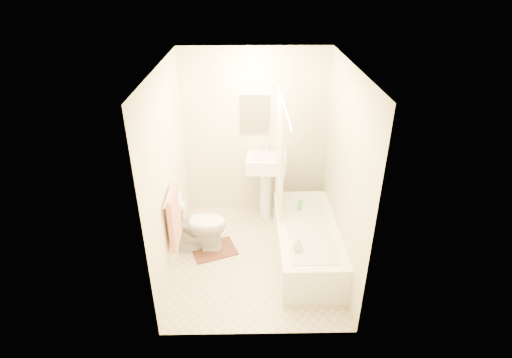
{
  "coord_description": "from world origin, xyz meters",
  "views": [
    {
      "loc": [
        -0.07,
        -4.02,
        3.3
      ],
      "look_at": [
        0.0,
        0.25,
        1.0
      ],
      "focal_mm": 28.0,
      "sensor_mm": 36.0,
      "label": 1
    }
  ],
  "objects_px": {
    "bath_mat": "(214,250)",
    "soap_bottle": "(298,244)",
    "bathtub": "(307,241)",
    "sink": "(266,184)",
    "toilet": "(198,224)"
  },
  "relations": [
    {
      "from": "bath_mat",
      "to": "soap_bottle",
      "type": "distance_m",
      "value": 1.3
    },
    {
      "from": "bathtub",
      "to": "bath_mat",
      "type": "relative_size",
      "value": 3.08
    },
    {
      "from": "toilet",
      "to": "soap_bottle",
      "type": "xyz_separation_m",
      "value": [
        1.2,
        -0.69,
        0.2
      ]
    },
    {
      "from": "bathtub",
      "to": "toilet",
      "type": "bearing_deg",
      "value": 171.31
    },
    {
      "from": "sink",
      "to": "bathtub",
      "type": "xyz_separation_m",
      "value": [
        0.48,
        -0.94,
        -0.3
      ]
    },
    {
      "from": "sink",
      "to": "bathtub",
      "type": "relative_size",
      "value": 0.64
    },
    {
      "from": "bathtub",
      "to": "soap_bottle",
      "type": "xyz_separation_m",
      "value": [
        -0.18,
        -0.48,
        0.33
      ]
    },
    {
      "from": "toilet",
      "to": "bath_mat",
      "type": "relative_size",
      "value": 1.37
    },
    {
      "from": "toilet",
      "to": "soap_bottle",
      "type": "distance_m",
      "value": 1.4
    },
    {
      "from": "bathtub",
      "to": "sink",
      "type": "bearing_deg",
      "value": 116.72
    },
    {
      "from": "bathtub",
      "to": "soap_bottle",
      "type": "bearing_deg",
      "value": -110.67
    },
    {
      "from": "toilet",
      "to": "bath_mat",
      "type": "xyz_separation_m",
      "value": [
        0.2,
        -0.07,
        -0.36
      ]
    },
    {
      "from": "bathtub",
      "to": "bath_mat",
      "type": "height_order",
      "value": "bathtub"
    },
    {
      "from": "sink",
      "to": "bath_mat",
      "type": "bearing_deg",
      "value": -126.88
    },
    {
      "from": "toilet",
      "to": "bath_mat",
      "type": "bearing_deg",
      "value": -108.87
    }
  ]
}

